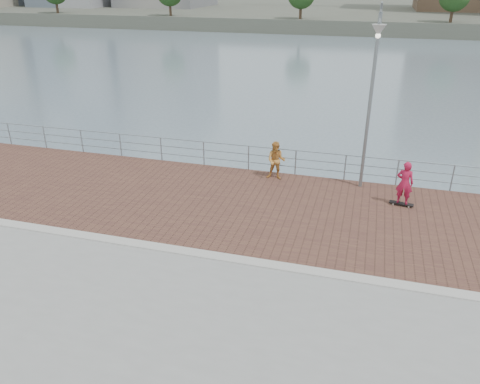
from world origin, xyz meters
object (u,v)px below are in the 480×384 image
(guardrail, at_px, (272,157))
(skateboarder, at_px, (405,183))
(street_lamp, at_px, (374,70))
(bystander, at_px, (276,161))

(guardrail, distance_m, skateboarder, 5.63)
(street_lamp, distance_m, skateboarder, 4.18)
(guardrail, relative_size, street_lamp, 5.89)
(guardrail, height_order, skateboarder, skateboarder)
(guardrail, bearing_deg, street_lamp, -14.68)
(guardrail, distance_m, bystander, 0.75)
(guardrail, distance_m, street_lamp, 5.59)
(guardrail, relative_size, skateboarder, 23.80)
(skateboarder, relative_size, bystander, 1.03)
(street_lamp, height_order, skateboarder, street_lamp)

